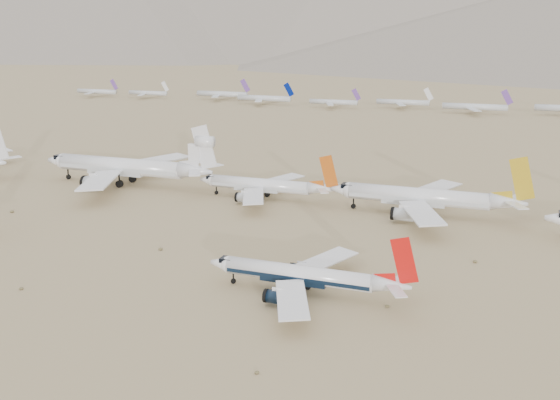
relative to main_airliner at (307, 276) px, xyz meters
The scene contains 7 objects.
ground 9.85m from the main_airliner, 165.99° to the right, with size 7000.00×7000.00×0.00m, color #8B7550.
main_airliner is the anchor object (origin of this frame).
row2_gold_tail 63.32m from the main_airliner, 77.07° to the left, with size 50.87×49.75×18.11m.
row2_orange_tail 70.94m from the main_airliner, 117.77° to the left, with size 41.56×40.66×14.83m.
row2_white_trijet 103.36m from the main_airliner, 141.77° to the left, with size 60.27×58.90×21.36m.
distant_storage_row 304.83m from the main_airliner, 84.31° to the left, with size 568.41×63.90×15.08m.
desert_scrub 47.54m from the main_airliner, 145.75° to the right, with size 206.06×121.67×0.63m.
Camera 1 is at (42.02, -103.24, 48.51)m, focal length 40.00 mm.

